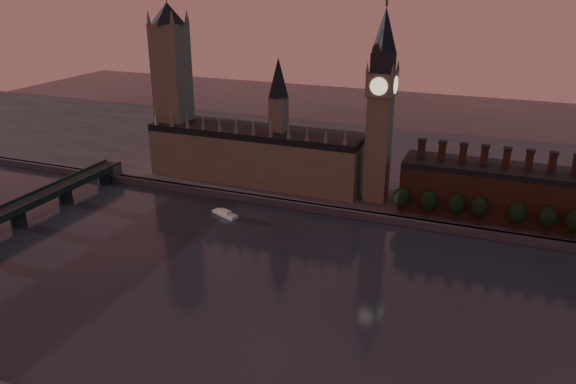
# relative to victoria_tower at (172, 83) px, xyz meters

# --- Properties ---
(ground) EXTENTS (900.00, 900.00, 0.00)m
(ground) POSITION_rel_victoria_tower_xyz_m (120.00, -115.00, -59.09)
(ground) COLOR black
(ground) RESTS_ON ground
(north_bank) EXTENTS (900.00, 182.00, 4.00)m
(north_bank) POSITION_rel_victoria_tower_xyz_m (120.00, 63.04, -57.09)
(north_bank) COLOR #4F4E54
(north_bank) RESTS_ON ground
(palace_of_westminster) EXTENTS (130.00, 30.30, 74.00)m
(palace_of_westminster) POSITION_rel_victoria_tower_xyz_m (55.59, -0.09, -37.46)
(palace_of_westminster) COLOR #7F6E5A
(palace_of_westminster) RESTS_ON north_bank
(victoria_tower) EXTENTS (24.00, 24.00, 108.00)m
(victoria_tower) POSITION_rel_victoria_tower_xyz_m (0.00, 0.00, 0.00)
(victoria_tower) COLOR #7F6E5A
(victoria_tower) RESTS_ON north_bank
(big_ben) EXTENTS (15.00, 15.00, 107.00)m
(big_ben) POSITION_rel_victoria_tower_xyz_m (130.00, -5.00, -2.26)
(big_ben) COLOR #7F6E5A
(big_ben) RESTS_ON north_bank
(chimney_block) EXTENTS (110.00, 25.00, 37.00)m
(chimney_block) POSITION_rel_victoria_tower_xyz_m (200.00, -5.00, -41.27)
(chimney_block) COLOR brown
(chimney_block) RESTS_ON north_bank
(embankment_tree_0) EXTENTS (8.60, 8.60, 14.88)m
(embankment_tree_0) POSITION_rel_victoria_tower_xyz_m (147.17, -21.35, -45.62)
(embankment_tree_0) COLOR black
(embankment_tree_0) RESTS_ON north_bank
(embankment_tree_1) EXTENTS (8.60, 8.60, 14.88)m
(embankment_tree_1) POSITION_rel_victoria_tower_xyz_m (160.87, -20.75, -45.62)
(embankment_tree_1) COLOR black
(embankment_tree_1) RESTS_ON north_bank
(embankment_tree_2) EXTENTS (8.60, 8.60, 14.88)m
(embankment_tree_2) POSITION_rel_victoria_tower_xyz_m (174.35, -19.93, -45.62)
(embankment_tree_2) COLOR black
(embankment_tree_2) RESTS_ON north_bank
(embankment_tree_3) EXTENTS (8.60, 8.60, 14.88)m
(embankment_tree_3) POSITION_rel_victoria_tower_xyz_m (185.32, -20.18, -45.62)
(embankment_tree_3) COLOR black
(embankment_tree_3) RESTS_ON north_bank
(embankment_tree_4) EXTENTS (8.60, 8.60, 14.88)m
(embankment_tree_4) POSITION_rel_victoria_tower_xyz_m (202.66, -21.14, -45.62)
(embankment_tree_4) COLOR black
(embankment_tree_4) RESTS_ON north_bank
(embankment_tree_5) EXTENTS (8.60, 8.60, 14.88)m
(embankment_tree_5) POSITION_rel_victoria_tower_xyz_m (216.45, -21.09, -45.62)
(embankment_tree_5) COLOR black
(embankment_tree_5) RESTS_ON north_bank
(embankment_tree_6) EXTENTS (8.60, 8.60, 14.88)m
(embankment_tree_6) POSITION_rel_victoria_tower_xyz_m (227.88, -21.42, -45.62)
(embankment_tree_6) COLOR black
(embankment_tree_6) RESTS_ON north_bank
(river_boat) EXTENTS (16.65, 9.80, 3.21)m
(river_boat) POSITION_rel_victoria_tower_xyz_m (58.73, -48.42, -57.86)
(river_boat) COLOR silver
(river_boat) RESTS_ON ground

